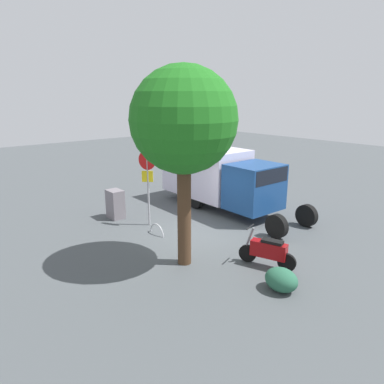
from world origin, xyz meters
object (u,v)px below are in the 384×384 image
motorcycle (268,251)px  utility_cabinet (115,204)px  box_truck_near (220,175)px  bike_rack_hoop (157,234)px  stop_sign (148,176)px  street_tree (184,122)px

motorcycle → utility_cabinet: bearing=-8.5°
box_truck_near → utility_cabinet: bearing=-111.1°
bike_rack_hoop → motorcycle: bearing=-166.5°
utility_cabinet → stop_sign: bearing=-160.6°
motorcycle → bike_rack_hoop: bearing=-5.4°
street_tree → bike_rack_hoop: 5.10m
street_tree → motorcycle: bearing=-136.1°
motorcycle → utility_cabinet: 7.18m
box_truck_near → bike_rack_hoop: size_ratio=8.93×
street_tree → bike_rack_hoop: size_ratio=7.02×
stop_sign → bike_rack_hoop: stop_sign is taller
utility_cabinet → bike_rack_hoop: 2.76m
utility_cabinet → bike_rack_hoop: (-2.67, -0.25, -0.61)m
box_truck_near → utility_cabinet: 4.88m
motorcycle → stop_sign: 5.65m
street_tree → utility_cabinet: street_tree is taller
utility_cabinet → bike_rack_hoop: utility_cabinet is taller
motorcycle → street_tree: (1.85, 1.78, 3.85)m
utility_cabinet → street_tree: bearing=174.8°
stop_sign → utility_cabinet: bearing=19.4°
box_truck_near → bike_rack_hoop: box_truck_near is taller
box_truck_near → stop_sign: bearing=-91.1°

